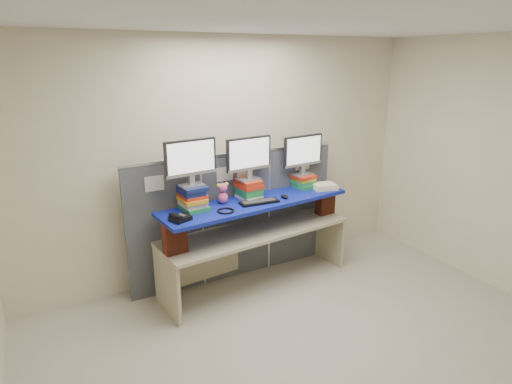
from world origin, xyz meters
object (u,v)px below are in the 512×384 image
monitor_left (191,160)px  monitor_right (303,153)px  desk_phone (180,218)px  blue_board (256,202)px  desk (256,241)px  keyboard (259,202)px  monitor_center (249,156)px

monitor_left → monitor_right: size_ratio=1.00×
monitor_left → desk_phone: bearing=-139.6°
blue_board → desk_phone: 0.96m
monitor_right → desk: bearing=-171.1°
keyboard → monitor_right: bearing=25.3°
desk_phone → monitor_right: bearing=-7.4°
blue_board → monitor_right: monitor_right is taller
desk → keyboard: (-0.01, -0.09, 0.50)m
monitor_left → desk: bearing=-9.4°
monitor_center → keyboard: size_ratio=1.25×
monitor_left → monitor_center: bearing=-0.0°
monitor_center → desk_phone: 1.07m
desk → blue_board: size_ratio=1.04×
monitor_right → keyboard: size_ratio=1.25×
monitor_right → desk_phone: monitor_right is taller
blue_board → desk_phone: size_ratio=9.94×
keyboard → monitor_left: bearing=173.4°
blue_board → keyboard: keyboard is taller
monitor_center → monitor_right: (0.77, 0.08, -0.06)m
desk → keyboard: 0.51m
blue_board → keyboard: 0.10m
monitor_left → desk_phone: size_ratio=2.50×
monitor_left → keyboard: (0.71, -0.14, -0.52)m
desk → monitor_right: bearing=8.9°
monitor_right → keyboard: 0.91m
blue_board → keyboard: size_ratio=4.97×
blue_board → monitor_center: bearing=96.6°
blue_board → keyboard: bearing=-102.7°
keyboard → desk: bearing=87.6°
desk → monitor_center: bearing=96.6°
monitor_center → blue_board: bearing=-83.4°
monitor_right → keyboard: bearing=-164.9°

